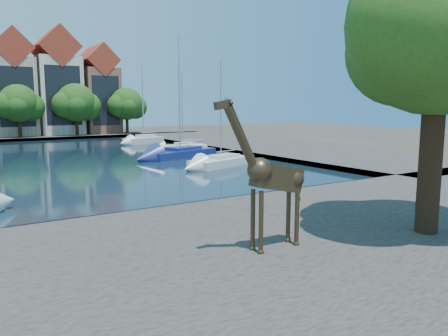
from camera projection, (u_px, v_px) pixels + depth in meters
name	position (u px, v px, depth m)	size (l,w,h in m)	color
ground	(140.00, 220.00, 19.57)	(160.00, 160.00, 0.00)	#38332B
water_basin	(40.00, 161.00, 39.58)	(38.00, 50.00, 0.08)	black
near_quay	(224.00, 261.00, 13.70)	(50.00, 14.00, 0.50)	#48443E
far_quay	(1.00, 137.00, 66.23)	(60.00, 16.00, 0.50)	#48443E
right_quay	(260.00, 145.00, 52.88)	(14.00, 52.00, 0.50)	#48443E
plane_tree	(442.00, 30.00, 15.02)	(8.32, 6.40, 10.62)	#332114
townhouse_east_inner	(12.00, 87.00, 66.21)	(5.94, 9.18, 15.79)	#C3A98B
townhouse_east_mid	(57.00, 86.00, 69.62)	(6.43, 9.18, 16.65)	beige
townhouse_east_end	(97.00, 93.00, 73.23)	(5.44, 9.18, 14.43)	brown
far_tree_mid_east	(19.00, 105.00, 62.06)	(7.02, 5.40, 7.52)	#332114
far_tree_east	(77.00, 104.00, 66.31)	(7.54, 5.80, 7.84)	#332114
far_tree_far_east	(127.00, 105.00, 70.59)	(6.76, 5.20, 7.36)	#332114
giraffe_statue	(271.00, 177.00, 13.80)	(3.34, 0.61, 4.78)	#392E1C
sailboat_right_a	(221.00, 160.00, 36.12)	(6.46, 4.04, 8.75)	silver
sailboat_right_b	(180.00, 152.00, 42.30)	(8.05, 4.92, 11.56)	navy
sailboat_right_c	(183.00, 146.00, 48.32)	(5.42, 2.71, 8.56)	white
sailboat_right_d	(144.00, 139.00, 57.45)	(6.05, 4.11, 9.98)	silver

